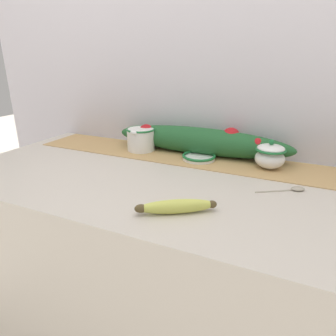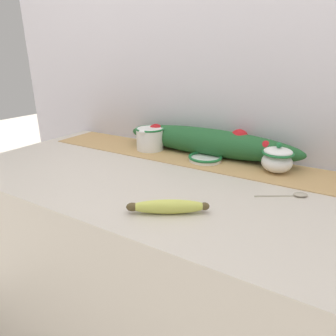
# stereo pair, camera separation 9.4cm
# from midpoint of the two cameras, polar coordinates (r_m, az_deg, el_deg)

# --- Properties ---
(countertop) EXTENTS (1.51, 0.71, 0.91)m
(countertop) POSITION_cam_midpoint_polar(r_m,az_deg,el_deg) (1.24, -2.06, -21.73)
(countertop) COLOR beige
(countertop) RESTS_ON ground_plane
(back_wall) EXTENTS (2.31, 0.04, 2.40)m
(back_wall) POSITION_cam_midpoint_polar(r_m,az_deg,el_deg) (1.27, 5.46, 16.50)
(back_wall) COLOR silver
(back_wall) RESTS_ON ground_plane
(table_runner) EXTENTS (1.39, 0.23, 0.00)m
(table_runner) POSITION_cam_midpoint_polar(r_m,az_deg,el_deg) (1.19, 2.68, 1.93)
(table_runner) COLOR tan
(table_runner) RESTS_ON countertop
(cream_pitcher) EXTENTS (0.12, 0.14, 0.10)m
(cream_pitcher) POSITION_cam_midpoint_polar(r_m,az_deg,el_deg) (1.28, -7.28, 5.58)
(cream_pitcher) COLOR white
(cream_pitcher) RESTS_ON countertop
(sugar_bowl) EXTENTS (0.11, 0.11, 0.11)m
(sugar_bowl) POSITION_cam_midpoint_polar(r_m,az_deg,el_deg) (1.11, 16.60, 2.24)
(sugar_bowl) COLOR white
(sugar_bowl) RESTS_ON countertop
(small_dish) EXTENTS (0.13, 0.13, 0.02)m
(small_dish) POSITION_cam_midpoint_polar(r_m,az_deg,el_deg) (1.16, 3.60, 2.07)
(small_dish) COLOR white
(small_dish) RESTS_ON countertop
(banana) EXTENTS (0.19, 0.14, 0.04)m
(banana) POSITION_cam_midpoint_polar(r_m,az_deg,el_deg) (0.77, -1.94, -7.41)
(banana) COLOR #CCD156
(banana) RESTS_ON countertop
(spoon) EXTENTS (0.14, 0.10, 0.01)m
(spoon) POSITION_cam_midpoint_polar(r_m,az_deg,el_deg) (0.96, 20.54, -3.83)
(spoon) COLOR #A89E89
(spoon) RESTS_ON countertop
(poinsettia_garland) EXTENTS (0.75, 0.12, 0.12)m
(poinsettia_garland) POSITION_cam_midpoint_polar(r_m,az_deg,el_deg) (1.23, 3.67, 5.28)
(poinsettia_garland) COLOR #235B2D
(poinsettia_garland) RESTS_ON countertop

